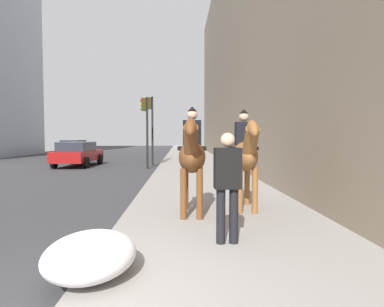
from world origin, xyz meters
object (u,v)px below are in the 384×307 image
car_mid_lane (75,148)px  traffic_light_far_curb (151,120)px  pedestrian_greeting (227,180)px  mounted_horse_far (245,154)px  traffic_light_near_curb (146,121)px  mounted_horse_near (192,155)px  car_near_lane (78,153)px

car_mid_lane → traffic_light_far_curb: size_ratio=1.11×
pedestrian_greeting → traffic_light_far_curb: bearing=7.6°
mounted_horse_far → pedestrian_greeting: bearing=-16.0°
traffic_light_near_curb → mounted_horse_far: bearing=-162.9°
mounted_horse_near → mounted_horse_far: size_ratio=1.01×
car_near_lane → traffic_light_far_curb: (0.30, -4.27, 2.00)m
pedestrian_greeting → traffic_light_near_curb: (13.09, 2.60, 1.51)m
pedestrian_greeting → car_mid_lane: size_ratio=0.37×
car_near_lane → car_mid_lane: same height
mounted_horse_far → traffic_light_far_curb: size_ratio=0.54×
mounted_horse_far → traffic_light_near_curb: bearing=-161.8°
traffic_light_far_curb → car_mid_lane: bearing=37.9°
car_near_lane → traffic_light_near_curb: (-1.63, -4.15, 1.84)m
mounted_horse_far → pedestrian_greeting: size_ratio=1.33×
mounted_horse_far → car_near_lane: 14.49m
car_mid_lane → traffic_light_near_curb: 14.16m
mounted_horse_near → mounted_horse_far: 1.26m
mounted_horse_near → car_near_lane: mounted_horse_near is taller
pedestrian_greeting → traffic_light_far_curb: traffic_light_far_curb is taller
mounted_horse_near → mounted_horse_far: mounted_horse_near is taller
pedestrian_greeting → traffic_light_near_curb: size_ratio=0.44×
pedestrian_greeting → car_near_lane: pedestrian_greeting is taller
car_mid_lane → traffic_light_near_curb: bearing=-145.0°
car_near_lane → mounted_horse_far: bearing=-147.0°
pedestrian_greeting → car_mid_lane: bearing=20.5°
pedestrian_greeting → car_near_lane: (14.72, 6.75, -0.33)m
car_mid_lane → traffic_light_far_curb: traffic_light_far_curb is taller
pedestrian_greeting → traffic_light_near_curb: bearing=9.5°
mounted_horse_far → mounted_horse_near: bearing=-68.5°
car_mid_lane → traffic_light_far_curb: (-9.89, -7.69, 2.00)m
car_near_lane → traffic_light_near_curb: 4.82m
mounted_horse_near → car_near_lane: size_ratio=0.50×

